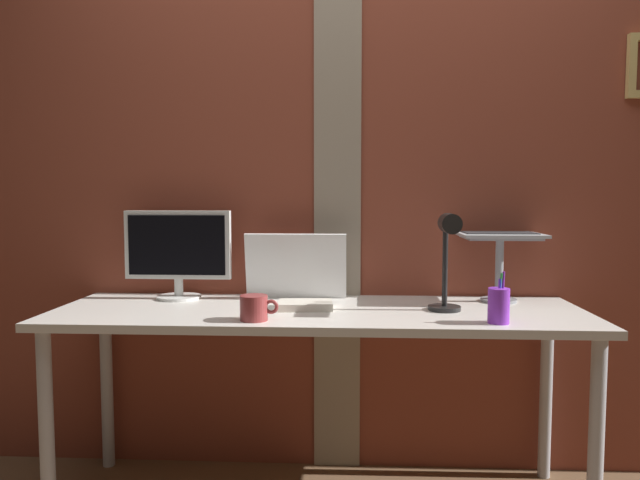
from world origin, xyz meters
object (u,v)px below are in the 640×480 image
Objects in this scene: whiteboard_panel at (296,266)px; pen_cup at (499,305)px; laptop at (496,221)px; desk_lamp at (448,252)px; coffee_mug at (255,308)px; monitor at (178,249)px.

whiteboard_panel is 0.83m from pen_cup.
laptop is 0.88× the size of desk_lamp.
whiteboard_panel is 1.15× the size of desk_lamp.
laptop is 0.41m from desk_lamp.
coffee_mug is (-0.81, -0.00, -0.02)m from pen_cup.
pen_cup is at bearing -47.07° from desk_lamp.
laptop is 1.06m from coffee_mug.
coffee_mug is at bearing -179.99° from pen_cup.
monitor reaches higher than pen_cup.
coffee_mug is at bearing -166.88° from desk_lamp.
whiteboard_panel reaches higher than coffee_mug.
desk_lamp is 2.09× the size of pen_cup.
pen_cup is at bearing -18.45° from monitor.
pen_cup is 0.81m from coffee_mug.
laptop reaches higher than whiteboard_panel.
whiteboard_panel is at bearing -177.14° from laptop.
laptop is 0.83m from whiteboard_panel.
monitor is at bearing 133.58° from coffee_mug.
monitor is at bearing -176.75° from whiteboard_panel.
whiteboard_panel is 2.39× the size of pen_cup.
coffee_mug is (-0.10, -0.43, -0.09)m from whiteboard_panel.
monitor is at bearing 161.55° from pen_cup.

